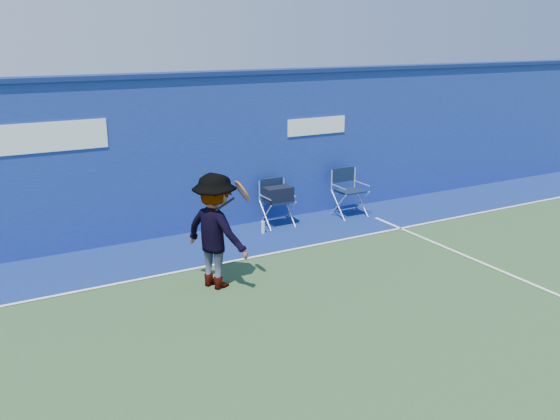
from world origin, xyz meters
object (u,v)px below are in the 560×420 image
tennis_player (216,231)px  water_bottle (263,227)px  directors_chair_left (277,206)px  directors_chair_right (349,201)px

tennis_player → water_bottle: bearing=46.8°
directors_chair_left → tennis_player: tennis_player is taller
directors_chair_right → water_bottle: 2.18m
directors_chair_left → directors_chair_right: (1.68, -0.14, -0.09)m
directors_chair_left → directors_chair_right: bearing=-4.8°
directors_chair_left → tennis_player: 3.18m
water_bottle → tennis_player: (-1.77, -1.88, 0.77)m
directors_chair_right → directors_chair_left: bearing=175.2°
directors_chair_left → water_bottle: 0.64m
tennis_player → directors_chair_left: bearing=44.2°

